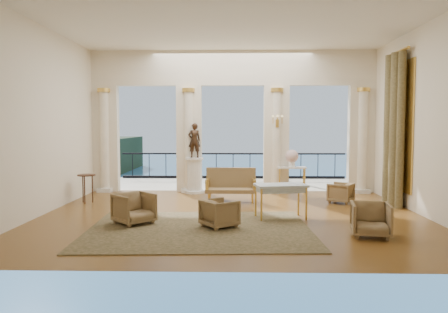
{
  "coord_description": "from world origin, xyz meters",
  "views": [
    {
      "loc": [
        0.09,
        -10.18,
        2.12
      ],
      "look_at": [
        -0.19,
        0.6,
        1.36
      ],
      "focal_mm": 35.0,
      "sensor_mm": 36.0,
      "label": 1
    }
  ],
  "objects_px": {
    "armchair_a": "(134,207)",
    "game_table": "(281,188)",
    "armchair_d": "(220,212)",
    "side_table": "(86,178)",
    "armchair_b": "(371,218)",
    "pedestal": "(194,176)",
    "console_table": "(292,171)",
    "statue": "(194,140)",
    "armchair_c": "(341,192)",
    "settee": "(231,185)"
  },
  "relations": [
    {
      "from": "side_table",
      "to": "console_table",
      "type": "bearing_deg",
      "value": 17.86
    },
    {
      "from": "game_table",
      "to": "console_table",
      "type": "relative_size",
      "value": 1.42
    },
    {
      "from": "settee",
      "to": "console_table",
      "type": "distance_m",
      "value": 2.42
    },
    {
      "from": "armchair_d",
      "to": "side_table",
      "type": "xyz_separation_m",
      "value": [
        -3.77,
        2.82,
        0.35
      ]
    },
    {
      "from": "settee",
      "to": "statue",
      "type": "relative_size",
      "value": 1.31
    },
    {
      "from": "armchair_b",
      "to": "console_table",
      "type": "relative_size",
      "value": 0.82
    },
    {
      "from": "armchair_b",
      "to": "game_table",
      "type": "xyz_separation_m",
      "value": [
        -1.55,
        1.61,
        0.34
      ]
    },
    {
      "from": "armchair_c",
      "to": "console_table",
      "type": "relative_size",
      "value": 0.7
    },
    {
      "from": "armchair_b",
      "to": "armchair_c",
      "type": "height_order",
      "value": "armchair_b"
    },
    {
      "from": "settee",
      "to": "console_table",
      "type": "relative_size",
      "value": 1.6
    },
    {
      "from": "armchair_a",
      "to": "statue",
      "type": "distance_m",
      "value": 4.69
    },
    {
      "from": "side_table",
      "to": "statue",
      "type": "bearing_deg",
      "value": 33.63
    },
    {
      "from": "console_table",
      "to": "side_table",
      "type": "relative_size",
      "value": 1.12
    },
    {
      "from": "armchair_a",
      "to": "console_table",
      "type": "relative_size",
      "value": 0.85
    },
    {
      "from": "armchair_c",
      "to": "game_table",
      "type": "height_order",
      "value": "game_table"
    },
    {
      "from": "armchair_c",
      "to": "console_table",
      "type": "height_order",
      "value": "console_table"
    },
    {
      "from": "settee",
      "to": "pedestal",
      "type": "xyz_separation_m",
      "value": [
        -1.17,
        1.45,
        0.08
      ]
    },
    {
      "from": "armchair_b",
      "to": "pedestal",
      "type": "xyz_separation_m",
      "value": [
        -3.88,
        5.35,
        0.18
      ]
    },
    {
      "from": "armchair_d",
      "to": "console_table",
      "type": "distance_m",
      "value": 5.17
    },
    {
      "from": "game_table",
      "to": "armchair_a",
      "type": "bearing_deg",
      "value": -179.56
    },
    {
      "from": "armchair_b",
      "to": "armchair_c",
      "type": "distance_m",
      "value": 3.68
    },
    {
      "from": "settee",
      "to": "armchair_b",
      "type": "bearing_deg",
      "value": -54.47
    },
    {
      "from": "settee",
      "to": "armchair_a",
      "type": "bearing_deg",
      "value": -124.04
    },
    {
      "from": "pedestal",
      "to": "statue",
      "type": "height_order",
      "value": "statue"
    },
    {
      "from": "statue",
      "to": "settee",
      "type": "bearing_deg",
      "value": 112.05
    },
    {
      "from": "armchair_a",
      "to": "game_table",
      "type": "distance_m",
      "value": 3.31
    },
    {
      "from": "settee",
      "to": "game_table",
      "type": "xyz_separation_m",
      "value": [
        1.16,
        -2.29,
        0.24
      ]
    },
    {
      "from": "armchair_a",
      "to": "armchair_d",
      "type": "bearing_deg",
      "value": -52.41
    },
    {
      "from": "pedestal",
      "to": "console_table",
      "type": "height_order",
      "value": "pedestal"
    },
    {
      "from": "pedestal",
      "to": "console_table",
      "type": "relative_size",
      "value": 1.27
    },
    {
      "from": "statue",
      "to": "console_table",
      "type": "height_order",
      "value": "statue"
    },
    {
      "from": "game_table",
      "to": "statue",
      "type": "xyz_separation_m",
      "value": [
        -2.33,
        3.74,
        0.96
      ]
    },
    {
      "from": "pedestal",
      "to": "statue",
      "type": "relative_size",
      "value": 1.04
    },
    {
      "from": "armchair_c",
      "to": "settee",
      "type": "bearing_deg",
      "value": -61.89
    },
    {
      "from": "armchair_b",
      "to": "side_table",
      "type": "xyz_separation_m",
      "value": [
        -6.68,
        3.49,
        0.32
      ]
    },
    {
      "from": "armchair_a",
      "to": "game_table",
      "type": "xyz_separation_m",
      "value": [
        3.22,
        0.68,
        0.33
      ]
    },
    {
      "from": "armchair_d",
      "to": "settee",
      "type": "height_order",
      "value": "settee"
    },
    {
      "from": "statue",
      "to": "side_table",
      "type": "xyz_separation_m",
      "value": [
        -2.8,
        -1.86,
        -0.99
      ]
    },
    {
      "from": "armchair_a",
      "to": "game_table",
      "type": "height_order",
      "value": "game_table"
    },
    {
      "from": "game_table",
      "to": "statue",
      "type": "bearing_deg",
      "value": 110.49
    },
    {
      "from": "pedestal",
      "to": "console_table",
      "type": "xyz_separation_m",
      "value": [
        3.07,
        0.03,
        0.15
      ]
    },
    {
      "from": "settee",
      "to": "pedestal",
      "type": "bearing_deg",
      "value": 129.56
    },
    {
      "from": "statue",
      "to": "side_table",
      "type": "distance_m",
      "value": 3.5
    },
    {
      "from": "game_table",
      "to": "settee",
      "type": "bearing_deg",
      "value": 105.48
    },
    {
      "from": "armchair_b",
      "to": "armchair_d",
      "type": "distance_m",
      "value": 3.0
    },
    {
      "from": "statue",
      "to": "side_table",
      "type": "bearing_deg",
      "value": 16.79
    },
    {
      "from": "armchair_b",
      "to": "armchair_d",
      "type": "relative_size",
      "value": 1.1
    },
    {
      "from": "armchair_c",
      "to": "settee",
      "type": "xyz_separation_m",
      "value": [
        -3.02,
        0.23,
        0.15
      ]
    },
    {
      "from": "armchair_d",
      "to": "game_table",
      "type": "distance_m",
      "value": 1.7
    },
    {
      "from": "armchair_c",
      "to": "side_table",
      "type": "height_order",
      "value": "side_table"
    }
  ]
}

